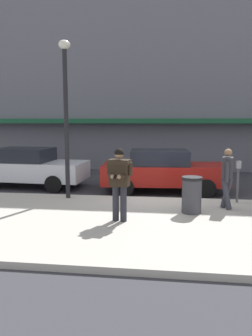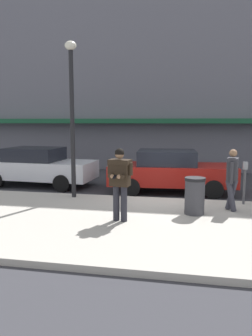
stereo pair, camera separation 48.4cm
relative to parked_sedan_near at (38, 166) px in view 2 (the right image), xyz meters
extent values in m
plane|color=#333338|center=(5.23, -1.57, -0.79)|extent=(80.00, 80.00, 0.00)
cube|color=#A8A399|center=(6.23, -4.42, -0.72)|extent=(32.00, 5.30, 0.14)
cube|color=silver|center=(6.23, -1.52, -0.79)|extent=(28.00, 0.12, 0.01)
cube|color=slate|center=(6.23, 6.93, 5.33)|extent=(28.00, 4.00, 12.24)
cube|color=#195133|center=(6.23, 4.58, 1.81)|extent=(26.60, 0.70, 0.24)
cube|color=silver|center=(0.04, 0.00, -0.12)|extent=(4.61, 2.10, 0.70)
cube|color=black|center=(-0.14, 0.01, 0.49)|extent=(2.17, 1.77, 0.52)
cylinder|color=black|center=(1.49, 0.76, -0.47)|extent=(0.65, 0.26, 0.64)
cylinder|color=black|center=(1.38, -0.94, -0.47)|extent=(0.65, 0.26, 0.64)
cylinder|color=black|center=(-1.30, 0.94, -0.47)|extent=(0.65, 0.26, 0.64)
cube|color=maroon|center=(5.35, -0.25, -0.12)|extent=(4.61, 2.11, 0.70)
cube|color=black|center=(5.17, -0.26, 0.49)|extent=(2.17, 1.77, 0.52)
cylinder|color=black|center=(6.69, 0.70, -0.47)|extent=(0.65, 0.26, 0.64)
cylinder|color=black|center=(6.80, -1.01, -0.47)|extent=(0.65, 0.26, 0.64)
cylinder|color=black|center=(3.90, 0.51, -0.47)|extent=(0.65, 0.26, 0.64)
cylinder|color=black|center=(4.02, -1.19, -0.47)|extent=(0.65, 0.26, 0.64)
cylinder|color=#23232B|center=(4.42, -4.47, -0.21)|extent=(0.16, 0.16, 0.88)
cylinder|color=#23232B|center=(4.22, -4.44, -0.21)|extent=(0.16, 0.16, 0.88)
cube|color=black|center=(4.32, -4.46, 0.55)|extent=(0.50, 0.37, 0.64)
cube|color=black|center=(4.32, -4.46, 0.82)|extent=(0.57, 0.42, 0.12)
cylinder|color=black|center=(4.58, -4.50, 0.66)|extent=(0.11, 0.11, 0.30)
cylinder|color=black|center=(4.44, -4.64, 0.51)|extent=(0.15, 0.31, 0.10)
sphere|color=#8C6647|center=(4.35, -4.77, 0.51)|extent=(0.10, 0.10, 0.10)
cylinder|color=black|center=(4.05, -4.42, 0.66)|extent=(0.11, 0.11, 0.30)
cylinder|color=black|center=(4.15, -4.59, 0.51)|extent=(0.15, 0.31, 0.10)
sphere|color=#8C6647|center=(4.19, -4.74, 0.51)|extent=(0.10, 0.10, 0.10)
cube|color=black|center=(4.27, -4.79, 0.51)|extent=(0.10, 0.15, 0.07)
sphere|color=#8C6647|center=(4.31, -4.49, 1.01)|extent=(0.22, 0.22, 0.22)
sphere|color=black|center=(4.31, -4.49, 1.04)|extent=(0.23, 0.23, 0.23)
cylinder|color=#33333D|center=(7.11, -3.03, -0.22)|extent=(0.35, 0.21, 0.87)
cylinder|color=#33333D|center=(7.15, -2.85, -0.22)|extent=(0.35, 0.21, 0.87)
cube|color=#2D2D33|center=(7.13, -2.94, 0.51)|extent=(0.36, 0.47, 0.60)
cylinder|color=#2D2D33|center=(7.08, -3.19, 0.43)|extent=(0.10, 0.10, 0.58)
cylinder|color=#2D2D33|center=(7.18, -2.70, 0.43)|extent=(0.10, 0.10, 0.58)
sphere|color=#8C6647|center=(7.13, -2.94, 0.94)|extent=(0.21, 0.21, 0.21)
cube|color=brown|center=(7.21, -2.65, 0.31)|extent=(0.17, 0.26, 0.32)
cylinder|color=black|center=(2.31, -2.22, 1.65)|extent=(0.14, 0.14, 4.60)
ellipsoid|color=silver|center=(2.31, -2.22, 4.09)|extent=(0.36, 0.36, 0.28)
cylinder|color=#4C4C51|center=(7.59, -2.17, -0.13)|extent=(0.07, 0.07, 1.05)
cube|color=gray|center=(7.59, -2.17, 0.51)|extent=(0.12, 0.18, 0.22)
cylinder|color=#38383D|center=(6.13, -3.49, -0.20)|extent=(0.52, 0.52, 0.90)
cylinder|color=black|center=(6.13, -3.49, 0.29)|extent=(0.55, 0.55, 0.08)
camera|label=1|loc=(5.46, -12.21, 1.79)|focal=35.00mm
camera|label=2|loc=(5.94, -12.14, 1.79)|focal=35.00mm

